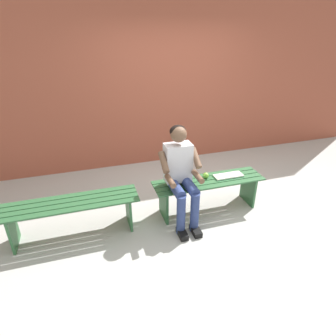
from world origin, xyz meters
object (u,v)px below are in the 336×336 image
object	(u,v)px
bench_far	(72,210)
apple	(206,175)
book_open	(228,176)
person_seated	(181,173)
bench_near	(208,188)

from	to	relation	value
bench_far	apple	world-z (taller)	apple
bench_far	book_open	distance (m)	2.10
bench_far	person_seated	world-z (taller)	person_seated
apple	book_open	distance (m)	0.33
bench_near	book_open	world-z (taller)	book_open
person_seated	apple	bearing A→B (deg)	-158.76
bench_near	person_seated	xyz separation A→B (m)	(0.44, 0.10, 0.36)
apple	book_open	xyz separation A→B (m)	(-0.32, 0.05, -0.03)
bench_near	book_open	size ratio (longest dim) A/B	3.70
bench_near	apple	distance (m)	0.18
bench_near	person_seated	size ratio (longest dim) A/B	1.19
bench_far	book_open	bearing A→B (deg)	-179.68
person_seated	apple	distance (m)	0.49
apple	book_open	size ratio (longest dim) A/B	0.20
person_seated	apple	size ratio (longest dim) A/B	15.65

